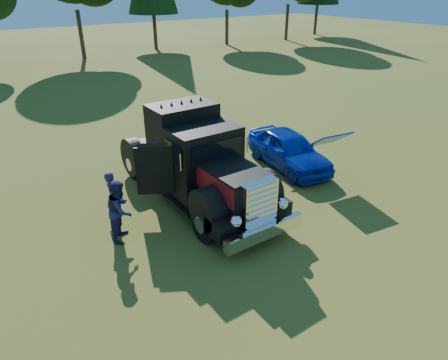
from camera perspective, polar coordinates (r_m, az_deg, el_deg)
ground at (r=12.66m, az=4.46°, el=-4.09°), size 120.00×120.00×0.00m
diamond_t_truck at (r=12.59m, az=-3.80°, el=2.33°), size 3.25×7.16×3.00m
hotrod_coupe at (r=15.41m, az=9.24°, el=4.38°), size 2.23×4.37×1.89m
spectator_near at (r=12.12m, az=-15.57°, el=-2.29°), size 0.45×0.62×1.57m
spectator_far at (r=11.20m, az=-14.55°, el=-4.17°), size 1.05×1.08×1.75m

